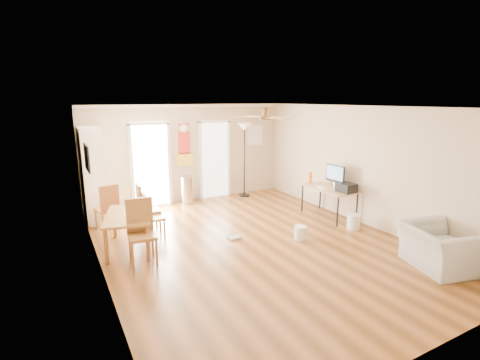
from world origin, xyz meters
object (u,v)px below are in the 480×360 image
dining_chair_right_a (149,208)px  wastebasket_b (354,222)px  printer (346,188)px  wastebasket_a (300,233)px  bookshelf (92,175)px  dining_chair_far (107,207)px  trash_can (187,190)px  torchiere_lamp (244,160)px  dining_table (130,231)px  dining_chair_near (142,233)px  computer_desk (328,202)px  dining_chair_right_b (154,216)px  armchair (439,248)px

dining_chair_right_a → wastebasket_b: 4.37m
printer → wastebasket_a: printer is taller
bookshelf → dining_chair_far: size_ratio=2.15×
dining_chair_right_a → trash_can: dining_chair_right_a is taller
trash_can → torchiere_lamp: 1.83m
bookshelf → printer: (4.97, -2.83, -0.27)m
printer → wastebasket_a: 1.70m
dining_table → dining_chair_near: size_ratio=1.23×
bookshelf → dining_chair_near: bearing=-76.2°
torchiere_lamp → computer_desk: size_ratio=1.58×
dining_chair_right_b → trash_can: size_ratio=1.26×
dining_chair_far → dining_chair_near: bearing=82.8°
bookshelf → torchiere_lamp: 4.04m
dining_chair_right_a → dining_chair_far: (-0.77, 0.54, -0.02)m
dining_chair_right_b → dining_chair_far: dining_chair_far is taller
computer_desk → trash_can: bearing=133.9°
dining_chair_right_a → dining_chair_near: 1.51m
dining_chair_near → bookshelf: bearing=104.6°
trash_can → torchiere_lamp: bearing=-3.1°
dining_chair_right_b → wastebasket_b: size_ratio=2.91×
bookshelf → dining_chair_right_b: bearing=-56.6°
dining_chair_right_a → torchiere_lamp: bearing=-61.4°
wastebasket_a → computer_desk: bearing=29.3°
printer → wastebasket_b: bearing=-111.0°
trash_can → computer_desk: 3.68m
wastebasket_b → dining_chair_near: bearing=173.3°
torchiere_lamp → trash_can: bearing=176.9°
dining_chair_far → printer: 5.25m
bookshelf → printer: bearing=-24.9°
armchair → dining_chair_near: bearing=75.2°
wastebasket_b → armchair: bearing=-94.3°
dining_chair_near → trash_can: 3.58m
dining_chair_far → wastebasket_b: dining_chair_far is taller
computer_desk → wastebasket_a: computer_desk is taller
printer → armchair: 2.48m
trash_can → wastebasket_b: trash_can is taller
trash_can → printer: 4.10m
dining_chair_right_a → dining_chair_right_b: dining_chair_right_a is taller
torchiere_lamp → wastebasket_a: torchiere_lamp is taller
dining_chair_right_a → computer_desk: size_ratio=0.78×
printer → dining_chair_far: bearing=155.2°
dining_table → dining_chair_far: 1.27m
dining_table → wastebasket_b: size_ratio=4.23×
dining_chair_near → printer: bearing=4.4°
dining_table → trash_can: size_ratio=1.83×
trash_can → computer_desk: bearing=-46.1°
computer_desk → printer: printer is taller
dining_chair_right_b → torchiere_lamp: torchiere_lamp is taller
wastebasket_a → dining_table: bearing=159.0°
dining_chair_near → armchair: bearing=-25.1°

